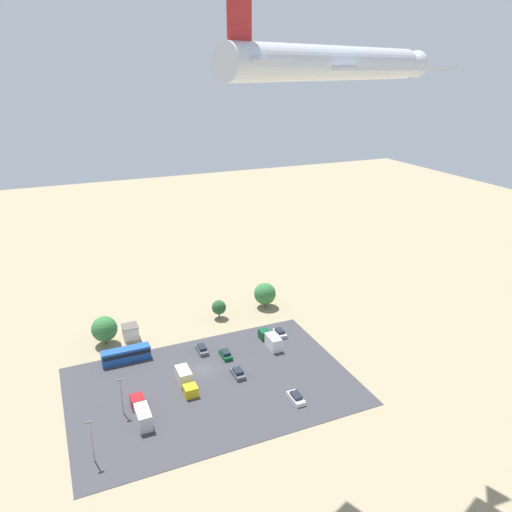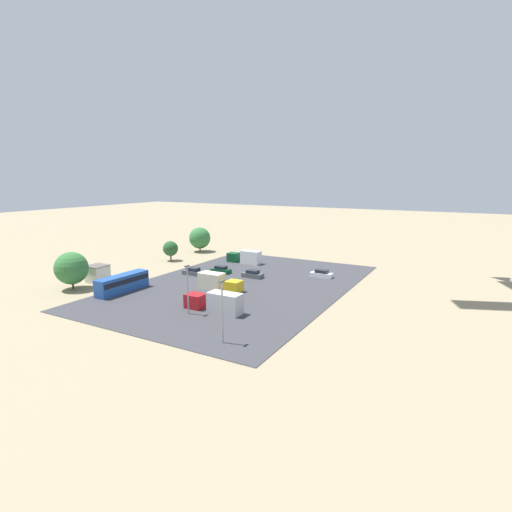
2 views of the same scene
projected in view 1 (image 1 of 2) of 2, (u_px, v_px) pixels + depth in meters
The scene contains 18 objects.
ground_plane at pixel (203, 370), 104.71m from camera, with size 400.00×400.00×0.00m, color gray.
parking_lot_surface at pixel (212, 386), 99.49m from camera, with size 55.53×37.09×0.08m.
shed_building at pixel (130, 332), 116.62m from camera, with size 3.64×3.70×3.28m.
bus at pixel (126, 354), 107.32m from camera, with size 10.31×2.45×3.02m.
parked_car_0 at pixel (296, 398), 94.83m from camera, with size 1.88×4.43×1.50m.
parked_car_1 at pixel (202, 349), 111.16m from camera, with size 1.92×4.53×1.48m.
parked_car_2 at pixel (226, 354), 109.16m from camera, with size 1.87×4.16×1.50m.
parked_car_3 at pixel (238, 373), 102.42m from camera, with size 1.97×4.22×1.52m.
parked_car_4 at pixel (280, 333), 118.10m from camera, with size 1.85×4.25×1.46m.
parked_truck_0 at pixel (271, 340), 113.48m from camera, with size 2.30×8.31×3.03m.
parked_truck_1 at pixel (142, 413), 89.49m from camera, with size 2.39×9.39×3.10m.
parked_truck_2 at pixel (186, 380), 99.03m from camera, with size 2.52×8.28×2.92m.
tree_near_shed at pixel (104, 329), 113.38m from camera, with size 5.84×5.84×6.82m.
tree_apron_mid at pixel (219, 307), 125.59m from camera, with size 3.63×3.63×4.82m.
tree_apron_far at pixel (265, 294), 131.38m from camera, with size 5.76×5.76×6.64m.
light_pole_lot_centre at pixel (92, 440), 78.84m from camera, with size 0.90×0.28×7.80m.
light_pole_lot_edge at pixel (121, 395), 90.10m from camera, with size 0.90×0.28×7.30m.
airplane at pixel (339, 63), 58.62m from camera, with size 35.20×29.39×8.81m.
Camera 1 is at (25.50, 86.49, 59.45)m, focal length 35.00 mm.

